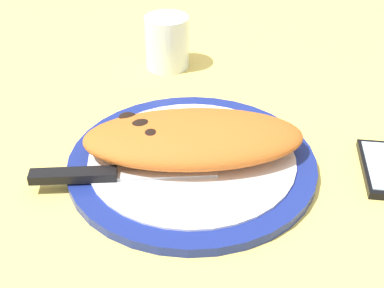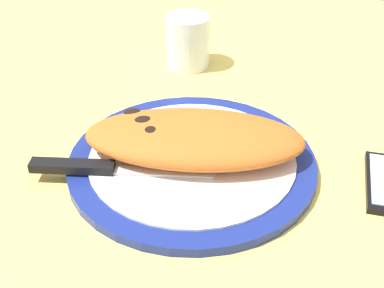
{
  "view_description": "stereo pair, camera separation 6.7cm",
  "coord_description": "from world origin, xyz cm",
  "views": [
    {
      "loc": [
        -12.05,
        53.46,
        41.77
      ],
      "look_at": [
        0.0,
        0.0,
        3.6
      ],
      "focal_mm": 48.56,
      "sensor_mm": 36.0,
      "label": 1
    },
    {
      "loc": [
        -18.46,
        51.6,
        41.77
      ],
      "look_at": [
        0.0,
        0.0,
        3.6
      ],
      "focal_mm": 48.56,
      "sensor_mm": 36.0,
      "label": 2
    }
  ],
  "objects": [
    {
      "name": "ground_plane",
      "position": [
        0.0,
        0.0,
        -1.5
      ],
      "size": [
        150.0,
        150.0,
        3.0
      ],
      "primitive_type": "cube",
      "color": "#EACC60"
    },
    {
      "name": "plate",
      "position": [
        0.0,
        0.0,
        0.76
      ],
      "size": [
        32.57,
        32.57,
        1.6
      ],
      "color": "navy",
      "rests_on": "ground_plane"
    },
    {
      "name": "calzone",
      "position": [
        0.11,
        -0.9,
        3.93
      ],
      "size": [
        31.11,
        20.22,
        4.64
      ],
      "color": "#C16023",
      "rests_on": "plate"
    },
    {
      "name": "fork",
      "position": [
        3.84,
        -6.23,
        1.8
      ],
      "size": [
        15.37,
        4.09,
        0.4
      ],
      "color": "silver",
      "rests_on": "plate"
    },
    {
      "name": "knife",
      "position": [
        10.57,
        7.05,
        2.1
      ],
      "size": [
        22.76,
        8.18,
        1.2
      ],
      "color": "silver",
      "rests_on": "plate"
    },
    {
      "name": "water_glass",
      "position": [
        10.81,
        -28.09,
        3.94
      ],
      "size": [
        7.66,
        7.66,
        9.16
      ],
      "color": "silver",
      "rests_on": "ground_plane"
    }
  ]
}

